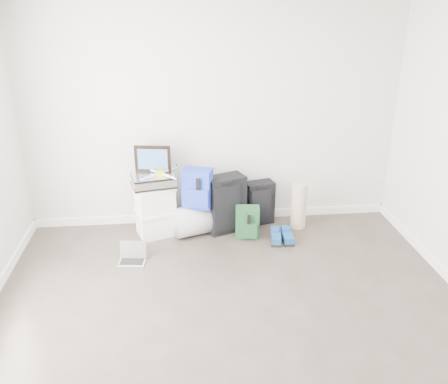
{
  "coord_description": "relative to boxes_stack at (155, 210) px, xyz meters",
  "views": [
    {
      "loc": [
        -0.44,
        -3.01,
        2.71
      ],
      "look_at": [
        0.07,
        1.9,
        0.63
      ],
      "focal_mm": 38.0,
      "sensor_mm": 36.0,
      "label": 1
    }
  ],
  "objects": [
    {
      "name": "briefcase",
      "position": [
        -0.0,
        0.0,
        0.38
      ],
      "size": [
        0.54,
        0.45,
        0.14
      ],
      "primitive_type": "cube",
      "rotation": [
        0.0,
        0.0,
        0.21
      ],
      "color": "#B2B2B7",
      "rests_on": "boxes_stack"
    },
    {
      "name": "green_backpack",
      "position": [
        1.08,
        -0.2,
        -0.13
      ],
      "size": [
        0.29,
        0.23,
        0.39
      ],
      "rotation": [
        0.0,
        0.0,
        -0.12
      ],
      "color": "#153A1A",
      "rests_on": "ground"
    },
    {
      "name": "painting",
      "position": [
        -0.0,
        0.1,
        0.61
      ],
      "size": [
        0.42,
        0.09,
        0.32
      ],
      "rotation": [
        0.0,
        0.0,
        -0.16
      ],
      "color": "black",
      "rests_on": "briefcase"
    },
    {
      "name": "large_suitcase",
      "position": [
        0.84,
        0.01,
        0.04
      ],
      "size": [
        0.52,
        0.43,
        0.7
      ],
      "rotation": [
        0.0,
        0.0,
        0.36
      ],
      "color": "black",
      "rests_on": "ground"
    },
    {
      "name": "blue_backpack",
      "position": [
        0.51,
        -0.07,
        0.27
      ],
      "size": [
        0.38,
        0.33,
        0.47
      ],
      "rotation": [
        0.0,
        0.0,
        -0.34
      ],
      "color": "#1B35B3",
      "rests_on": "duffel_bag"
    },
    {
      "name": "boxes_stack",
      "position": [
        0.0,
        0.0,
        0.0
      ],
      "size": [
        0.53,
        0.48,
        0.63
      ],
      "rotation": [
        0.0,
        0.0,
        0.32
      ],
      "color": "white",
      "rests_on": "ground"
    },
    {
      "name": "rolled_rug",
      "position": [
        1.75,
        0.01,
        -0.03
      ],
      "size": [
        0.19,
        0.19,
        0.58
      ],
      "primitive_type": "cylinder",
      "color": "tan",
      "rests_on": "ground"
    },
    {
      "name": "carry_on",
      "position": [
        1.29,
        0.17,
        -0.04
      ],
      "size": [
        0.38,
        0.3,
        0.55
      ],
      "rotation": [
        0.0,
        0.0,
        0.23
      ],
      "color": "black",
      "rests_on": "ground"
    },
    {
      "name": "room_envelope",
      "position": [
        0.73,
        -2.15,
        1.41
      ],
      "size": [
        4.52,
        5.02,
        2.71
      ],
      "color": "silver",
      "rests_on": "ground"
    },
    {
      "name": "laptop",
      "position": [
        -0.24,
        -0.62,
        -0.27
      ],
      "size": [
        0.31,
        0.24,
        0.2
      ],
      "rotation": [
        0.0,
        0.0,
        -0.13
      ],
      "color": "#B4B4B8",
      "rests_on": "ground"
    },
    {
      "name": "duffel_bag",
      "position": [
        0.51,
        -0.03,
        -0.13
      ],
      "size": [
        0.67,
        0.53,
        0.36
      ],
      "primitive_type": "cylinder",
      "rotation": [
        0.0,
        1.57,
        0.31
      ],
      "color": "gray",
      "rests_on": "ground"
    },
    {
      "name": "drone",
      "position": [
        0.08,
        -0.02,
        0.48
      ],
      "size": [
        0.42,
        0.42,
        0.05
      ],
      "rotation": [
        0.0,
        0.0,
        -0.04
      ],
      "color": "gold",
      "rests_on": "briefcase"
    },
    {
      "name": "ground",
      "position": [
        0.73,
        -2.16,
        -0.32
      ],
      "size": [
        5.0,
        5.0,
        0.0
      ],
      "primitive_type": "plane",
      "color": "#382E28",
      "rests_on": "ground"
    },
    {
      "name": "shoes",
      "position": [
        1.47,
        -0.34,
        -0.27
      ],
      "size": [
        0.28,
        0.32,
        0.1
      ],
      "rotation": [
        0.0,
        0.0,
        -0.13
      ],
      "color": "black",
      "rests_on": "ground"
    }
  ]
}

